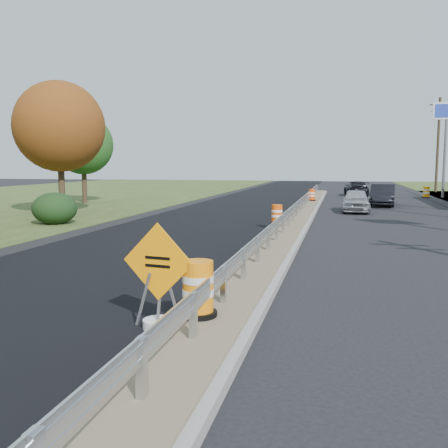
% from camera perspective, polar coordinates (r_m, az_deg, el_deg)
% --- Properties ---
extents(ground, '(140.00, 140.00, 0.00)m').
position_cam_1_polar(ground, '(15.39, 5.06, -3.77)').
color(ground, black).
rests_on(ground, ground).
extents(milled_overlay, '(7.20, 120.00, 0.01)m').
position_cam_1_polar(milled_overlay, '(25.97, -1.45, 0.61)').
color(milled_overlay, black).
rests_on(milled_overlay, ground).
extents(median, '(1.60, 55.00, 0.23)m').
position_cam_1_polar(median, '(23.24, 7.85, 0.07)').
color(median, gray).
rests_on(median, ground).
extents(guardrail, '(0.10, 46.15, 0.72)m').
position_cam_1_polar(guardrail, '(24.16, 8.09, 1.80)').
color(guardrail, silver).
rests_on(guardrail, median).
extents(pylon_sign_north, '(2.20, 0.30, 7.90)m').
position_cam_1_polar(pylon_sign_north, '(45.90, 24.08, 10.83)').
color(pylon_sign_north, slate).
rests_on(pylon_sign_north, ground).
extents(utility_pole_north, '(1.90, 0.26, 9.40)m').
position_cam_1_polar(utility_pole_north, '(54.83, 23.26, 8.51)').
color(utility_pole_north, '#473523').
rests_on(utility_pole_north, ground).
extents(hedge_north, '(2.09, 2.09, 1.52)m').
position_cam_1_polar(hedge_north, '(24.82, -18.80, 1.71)').
color(hedge_north, black).
rests_on(hedge_north, ground).
extents(tree_near_red, '(4.95, 4.95, 7.35)m').
position_cam_1_polar(tree_near_red, '(29.26, -18.30, 10.50)').
color(tree_near_red, '#473523').
rests_on(tree_near_red, ground).
extents(tree_near_back, '(4.29, 4.29, 6.37)m').
position_cam_1_polar(tree_near_back, '(37.65, -15.81, 8.71)').
color(tree_near_back, '#473523').
rests_on(tree_near_back, ground).
extents(caution_sign, '(1.33, 0.56, 1.85)m').
position_cam_1_polar(caution_sign, '(8.78, -7.49, -8.83)').
color(caution_sign, white).
rests_on(caution_sign, ground).
extents(barrel_median_near, '(0.66, 0.66, 0.97)m').
position_cam_1_polar(barrel_median_near, '(8.63, -2.98, -7.51)').
color(barrel_median_near, black).
rests_on(barrel_median_near, median).
extents(barrel_median_mid, '(0.58, 0.58, 0.85)m').
position_cam_1_polar(barrel_median_mid, '(21.78, 6.07, 1.05)').
color(barrel_median_mid, black).
rests_on(barrel_median_mid, median).
extents(barrel_median_far, '(0.57, 0.57, 0.83)m').
position_cam_1_polar(barrel_median_far, '(36.11, 10.02, 3.26)').
color(barrel_median_far, black).
rests_on(barrel_median_far, median).
extents(barrel_shoulder_far, '(0.65, 0.65, 0.96)m').
position_cam_1_polar(barrel_shoulder_far, '(45.55, 22.12, 3.38)').
color(barrel_shoulder_far, black).
rests_on(barrel_shoulder_far, ground).
extents(car_silver, '(1.66, 4.00, 1.35)m').
position_cam_1_polar(car_silver, '(30.64, 14.85, 2.60)').
color(car_silver, '#B6B6BB').
rests_on(car_silver, ground).
extents(car_dark_mid, '(2.00, 4.60, 1.47)m').
position_cam_1_polar(car_dark_mid, '(35.81, 17.68, 3.19)').
color(car_dark_mid, black).
rests_on(car_dark_mid, ground).
extents(car_dark_far, '(2.25, 4.70, 1.32)m').
position_cam_1_polar(car_dark_far, '(46.48, 14.88, 3.96)').
color(car_dark_far, black).
rests_on(car_dark_far, ground).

